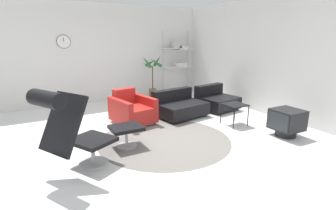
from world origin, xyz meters
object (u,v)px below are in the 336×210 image
at_px(ottoman, 126,131).
at_px(couch_low, 179,107).
at_px(shelf_unit, 178,55).
at_px(side_table, 235,106).
at_px(armchair_red, 132,111).
at_px(potted_plant, 153,78).
at_px(crt_television, 287,122).
at_px(lounge_chair, 69,124).
at_px(couch_second, 216,101).

relative_size(ottoman, couch_low, 0.43).
relative_size(couch_low, shelf_unit, 0.62).
height_order(ottoman, side_table, side_table).
height_order(armchair_red, potted_plant, potted_plant).
distance_m(ottoman, crt_television, 3.07).
distance_m(couch_low, side_table, 1.36).
height_order(potted_plant, shelf_unit, shelf_unit).
distance_m(lounge_chair, crt_television, 3.95).
height_order(lounge_chair, armchair_red, lounge_chair).
xyz_separation_m(armchair_red, side_table, (1.91, -1.21, 0.14)).
xyz_separation_m(lounge_chair, ottoman, (0.99, 0.53, -0.45)).
height_order(lounge_chair, side_table, lounge_chair).
bearing_deg(lounge_chair, shelf_unit, 105.37).
distance_m(lounge_chair, couch_second, 4.33).
height_order(couch_low, potted_plant, potted_plant).
relative_size(side_table, potted_plant, 0.34).
bearing_deg(lounge_chair, side_table, 70.23).
distance_m(couch_second, crt_television, 2.20).
height_order(armchair_red, couch_second, armchair_red).
relative_size(couch_second, side_table, 2.24).
xyz_separation_m(ottoman, couch_second, (2.96, 1.17, -0.06)).
xyz_separation_m(ottoman, potted_plant, (2.06, 3.16, 0.34)).
relative_size(couch_low, couch_second, 1.22).
bearing_deg(couch_second, crt_television, 79.46).
xyz_separation_m(armchair_red, couch_low, (1.20, -0.07, -0.05)).
xyz_separation_m(couch_low, potted_plant, (0.29, 2.05, 0.40)).
bearing_deg(couch_second, ottoman, 12.73).
xyz_separation_m(side_table, potted_plant, (-0.43, 3.19, 0.21)).
distance_m(potted_plant, shelf_unit, 1.24).
height_order(ottoman, couch_second, couch_second).
relative_size(armchair_red, shelf_unit, 0.50).
relative_size(lounge_chair, couch_low, 0.98).
xyz_separation_m(lounge_chair, armchair_red, (1.57, 1.72, -0.47)).
bearing_deg(crt_television, ottoman, 71.58).
bearing_deg(armchair_red, potted_plant, -137.02).
distance_m(ottoman, potted_plant, 3.79).
relative_size(crt_television, potted_plant, 0.40).
bearing_deg(shelf_unit, couch_second, -93.35).
xyz_separation_m(lounge_chair, couch_second, (3.95, 1.70, -0.51)).
distance_m(couch_low, couch_second, 1.19).
distance_m(armchair_red, couch_low, 1.20).
distance_m(ottoman, side_table, 2.49).
relative_size(ottoman, crt_television, 1.00).
bearing_deg(ottoman, crt_television, -19.56).
relative_size(side_table, shelf_unit, 0.23).
xyz_separation_m(armchair_red, couch_second, (2.38, -0.02, -0.05)).
relative_size(lounge_chair, crt_television, 2.32).
height_order(armchair_red, shelf_unit, shelf_unit).
xyz_separation_m(couch_second, shelf_unit, (0.13, 2.15, 1.08)).
height_order(couch_second, crt_television, couch_second).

